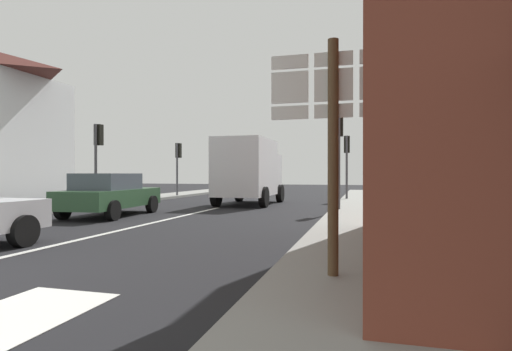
# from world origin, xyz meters

# --- Properties ---
(ground_plane) EXTENTS (80.00, 80.00, 0.00)m
(ground_plane) POSITION_xyz_m (0.00, 10.00, 0.00)
(ground_plane) COLOR black
(sidewalk_right) EXTENTS (2.23, 44.00, 0.14)m
(sidewalk_right) POSITION_xyz_m (5.92, 8.00, 0.07)
(sidewalk_right) COLOR gray
(sidewalk_right) RESTS_ON ground
(sidewalk_left) EXTENTS (2.23, 44.00, 0.14)m
(sidewalk_left) POSITION_xyz_m (-5.92, 8.00, 0.07)
(sidewalk_left) COLOR gray
(sidewalk_left) RESTS_ON ground
(lane_centre_stripe) EXTENTS (0.16, 12.00, 0.01)m
(lane_centre_stripe) POSITION_xyz_m (0.00, 6.00, 0.01)
(lane_centre_stripe) COLOR silver
(lane_centre_stripe) RESTS_ON ground
(lane_turn_arrow) EXTENTS (1.20, 2.20, 0.01)m
(lane_turn_arrow) POSITION_xyz_m (2.64, -1.00, 0.01)
(lane_turn_arrow) COLOR silver
(lane_turn_arrow) RESTS_ON ground
(sedan_far) EXTENTS (2.20, 4.31, 1.47)m
(sedan_far) POSITION_xyz_m (-2.44, 7.97, 0.76)
(sedan_far) COLOR #2D5133
(sedan_far) RESTS_ON ground
(delivery_truck) EXTENTS (2.48, 5.00, 3.05)m
(delivery_truck) POSITION_xyz_m (0.74, 14.25, 1.65)
(delivery_truck) COLOR silver
(delivery_truck) RESTS_ON ground
(route_sign_post) EXTENTS (1.66, 0.14, 3.20)m
(route_sign_post) POSITION_xyz_m (5.67, 1.19, 2.00)
(route_sign_post) COLOR brown
(route_sign_post) RESTS_ON ground
(traffic_light_near_left) EXTENTS (0.30, 0.49, 3.60)m
(traffic_light_near_left) POSITION_xyz_m (-5.11, 10.91, 2.66)
(traffic_light_near_left) COLOR #47474C
(traffic_light_near_left) RESTS_ON ground
(traffic_light_far_right) EXTENTS (0.30, 0.49, 3.48)m
(traffic_light_far_right) POSITION_xyz_m (5.11, 17.93, 2.58)
(traffic_light_far_right) COLOR #47474C
(traffic_light_far_right) RESTS_ON ground
(traffic_light_far_left) EXTENTS (0.30, 0.49, 3.35)m
(traffic_light_far_left) POSITION_xyz_m (-5.11, 18.65, 2.48)
(traffic_light_far_left) COLOR #47474C
(traffic_light_far_left) RESTS_ON ground
(traffic_light_near_right) EXTENTS (0.30, 0.49, 3.77)m
(traffic_light_near_right) POSITION_xyz_m (5.11, 11.36, 2.79)
(traffic_light_near_right) COLOR #47474C
(traffic_light_near_right) RESTS_ON ground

